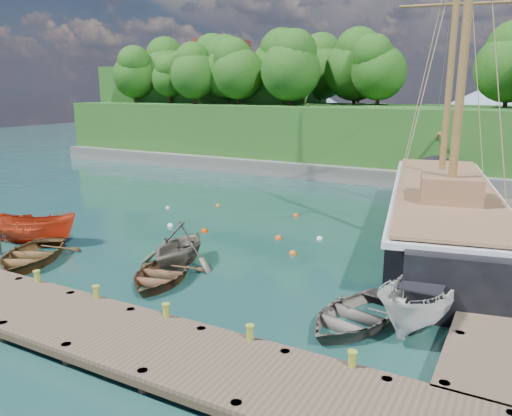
{
  "coord_description": "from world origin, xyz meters",
  "views": [
    {
      "loc": [
        11.35,
        -16.35,
        7.56
      ],
      "look_at": [
        0.27,
        3.92,
        2.0
      ],
      "focal_mm": 35.0,
      "sensor_mm": 36.0,
      "label": 1
    }
  ],
  "objects_px": {
    "motorboat_orange": "(36,243)",
    "rowboat_0": "(31,263)",
    "rowboat_1": "(179,265)",
    "cabin_boat_white": "(420,325)",
    "rowboat_3": "(353,325)",
    "rowboat_2": "(161,281)",
    "schooner": "(443,215)"
  },
  "relations": [
    {
      "from": "rowboat_0",
      "to": "rowboat_3",
      "type": "xyz_separation_m",
      "value": [
        14.47,
        1.08,
        0.0
      ]
    },
    {
      "from": "rowboat_2",
      "to": "schooner",
      "type": "distance_m",
      "value": 14.93
    },
    {
      "from": "rowboat_1",
      "to": "cabin_boat_white",
      "type": "relative_size",
      "value": 0.78
    },
    {
      "from": "rowboat_0",
      "to": "schooner",
      "type": "bearing_deg",
      "value": 13.37
    },
    {
      "from": "rowboat_0",
      "to": "rowboat_1",
      "type": "bearing_deg",
      "value": -0.92
    },
    {
      "from": "rowboat_2",
      "to": "rowboat_3",
      "type": "xyz_separation_m",
      "value": [
        8.0,
        0.03,
        0.0
      ]
    },
    {
      "from": "rowboat_2",
      "to": "motorboat_orange",
      "type": "xyz_separation_m",
      "value": [
        -8.8,
        1.0,
        0.0
      ]
    },
    {
      "from": "rowboat_2",
      "to": "motorboat_orange",
      "type": "relative_size",
      "value": 0.96
    },
    {
      "from": "rowboat_1",
      "to": "rowboat_2",
      "type": "height_order",
      "value": "rowboat_1"
    },
    {
      "from": "cabin_boat_white",
      "to": "schooner",
      "type": "relative_size",
      "value": 0.18
    },
    {
      "from": "motorboat_orange",
      "to": "cabin_boat_white",
      "type": "bearing_deg",
      "value": -112.65
    },
    {
      "from": "rowboat_0",
      "to": "motorboat_orange",
      "type": "bearing_deg",
      "value": 111.78
    },
    {
      "from": "rowboat_3",
      "to": "motorboat_orange",
      "type": "xyz_separation_m",
      "value": [
        -16.8,
        0.97,
        0.0
      ]
    },
    {
      "from": "rowboat_2",
      "to": "motorboat_orange",
      "type": "height_order",
      "value": "motorboat_orange"
    },
    {
      "from": "rowboat_0",
      "to": "cabin_boat_white",
      "type": "height_order",
      "value": "cabin_boat_white"
    },
    {
      "from": "rowboat_0",
      "to": "schooner",
      "type": "relative_size",
      "value": 0.17
    },
    {
      "from": "schooner",
      "to": "cabin_boat_white",
      "type": "bearing_deg",
      "value": -95.78
    },
    {
      "from": "cabin_boat_white",
      "to": "schooner",
      "type": "bearing_deg",
      "value": 104.12
    },
    {
      "from": "rowboat_0",
      "to": "motorboat_orange",
      "type": "height_order",
      "value": "motorboat_orange"
    },
    {
      "from": "rowboat_3",
      "to": "motorboat_orange",
      "type": "height_order",
      "value": "motorboat_orange"
    },
    {
      "from": "rowboat_3",
      "to": "motorboat_orange",
      "type": "bearing_deg",
      "value": -169.69
    },
    {
      "from": "rowboat_1",
      "to": "rowboat_3",
      "type": "xyz_separation_m",
      "value": [
        8.49,
        -1.83,
        0.0
      ]
    },
    {
      "from": "motorboat_orange",
      "to": "schooner",
      "type": "bearing_deg",
      "value": -81.12
    },
    {
      "from": "motorboat_orange",
      "to": "schooner",
      "type": "height_order",
      "value": "schooner"
    },
    {
      "from": "rowboat_2",
      "to": "schooner",
      "type": "relative_size",
      "value": 0.15
    },
    {
      "from": "rowboat_3",
      "to": "schooner",
      "type": "height_order",
      "value": "schooner"
    },
    {
      "from": "rowboat_1",
      "to": "rowboat_3",
      "type": "height_order",
      "value": "rowboat_1"
    },
    {
      "from": "rowboat_0",
      "to": "rowboat_2",
      "type": "distance_m",
      "value": 6.55
    },
    {
      "from": "cabin_boat_white",
      "to": "schooner",
      "type": "height_order",
      "value": "schooner"
    },
    {
      "from": "rowboat_1",
      "to": "motorboat_orange",
      "type": "height_order",
      "value": "rowboat_1"
    },
    {
      "from": "motorboat_orange",
      "to": "rowboat_0",
      "type": "bearing_deg",
      "value": -154.2
    },
    {
      "from": "rowboat_0",
      "to": "schooner",
      "type": "distance_m",
      "value": 20.14
    }
  ]
}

